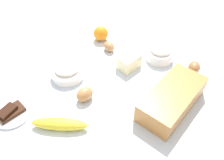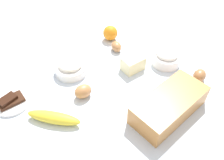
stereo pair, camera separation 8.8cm
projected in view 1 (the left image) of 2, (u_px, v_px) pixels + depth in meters
name	position (u px, v px, depth m)	size (l,w,h in m)	color
ground_plane	(112.00, 89.00, 0.91)	(2.40, 2.40, 0.02)	silver
loaf_pan	(172.00, 98.00, 0.81)	(0.30, 0.17, 0.08)	#B77A3D
flour_bowl	(67.00, 71.00, 0.93)	(0.14, 0.14, 0.06)	white
sugar_bowl	(160.00, 53.00, 1.01)	(0.12, 0.12, 0.07)	white
banana	(60.00, 124.00, 0.76)	(0.19, 0.04, 0.04)	yellow
orange_fruit	(101.00, 34.00, 1.11)	(0.07, 0.07, 0.07)	orange
butter_block	(129.00, 62.00, 0.97)	(0.09, 0.06, 0.06)	#F4EDB2
egg_near_butter	(109.00, 46.00, 1.06)	(0.04, 0.04, 0.06)	#B57A4A
egg_beside_bowl	(194.00, 67.00, 0.95)	(0.05, 0.05, 0.06)	#9F6B40
egg_loose	(85.00, 94.00, 0.84)	(0.05, 0.05, 0.07)	#BB7F4D
chocolate_plate	(11.00, 113.00, 0.80)	(0.13, 0.13, 0.03)	white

